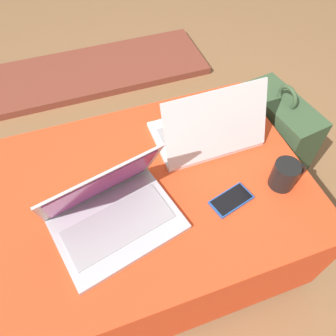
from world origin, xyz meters
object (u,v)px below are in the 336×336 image
Objects in this scene: backpack at (272,142)px; coffee_mug at (285,175)px; laptop_near at (112,211)px; cell_phone at (231,200)px; laptop_far at (208,131)px.

backpack is 0.48m from coffee_mug.
laptop_near reaches higher than cell_phone.
coffee_mug is (0.16, -0.26, -0.00)m from laptop_far.
backpack is at bearing -171.00° from laptop_far.
cell_phone is at bearing -178.21° from coffee_mug.
laptop_near is 3.42× the size of coffee_mug.
laptop_near is 0.45m from laptop_far.
cell_phone is 1.23× the size of coffee_mug.
coffee_mug is at bearing 137.58° from backpack.
backpack is (0.77, 0.27, -0.28)m from laptop_near.
backpack reaches higher than cell_phone.
cell_phone is (-0.03, -0.26, -0.05)m from laptop_far.
laptop_near is at bearing 174.58° from coffee_mug.
backpack is at bearing 113.97° from cell_phone.
backpack is at bearing 5.71° from laptop_near.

